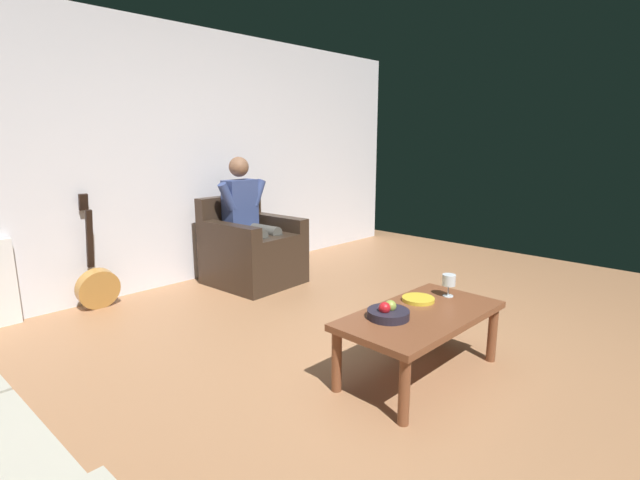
% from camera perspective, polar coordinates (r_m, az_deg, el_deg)
% --- Properties ---
extents(ground_plane, '(7.28, 7.28, 0.00)m').
position_cam_1_polar(ground_plane, '(3.10, 12.46, -15.83)').
color(ground_plane, '#A2714C').
extents(wall_back, '(6.47, 0.06, 2.53)m').
position_cam_1_polar(wall_back, '(4.89, -17.29, 9.56)').
color(wall_back, silver).
rests_on(wall_back, ground).
extents(armchair, '(0.83, 0.88, 0.87)m').
position_cam_1_polar(armchair, '(4.81, -8.37, -1.41)').
color(armchair, '#32241B').
rests_on(armchair, ground).
extents(person_seated, '(0.61, 0.61, 1.28)m').
position_cam_1_polar(person_seated, '(4.75, -8.66, 2.83)').
color(person_seated, '#37467C').
rests_on(person_seated, ground).
extents(coffee_table, '(1.11, 0.59, 0.41)m').
position_cam_1_polar(coffee_table, '(2.96, 12.21, -9.65)').
color(coffee_table, brown).
rests_on(coffee_table, ground).
extents(guitar, '(0.35, 0.23, 1.00)m').
position_cam_1_polar(guitar, '(4.49, -25.58, -4.87)').
color(guitar, '#B47D39').
rests_on(guitar, ground).
extents(wine_glass_near, '(0.09, 0.09, 0.15)m').
position_cam_1_polar(wine_glass_near, '(3.23, 15.47, -4.89)').
color(wine_glass_near, silver).
rests_on(wine_glass_near, coffee_table).
extents(fruit_bowl, '(0.25, 0.25, 0.11)m').
position_cam_1_polar(fruit_bowl, '(2.80, 8.33, -8.80)').
color(fruit_bowl, '#231F2C').
rests_on(fruit_bowl, coffee_table).
extents(decorative_dish, '(0.21, 0.21, 0.02)m').
position_cam_1_polar(decorative_dish, '(3.12, 11.92, -7.10)').
color(decorative_dish, gold).
rests_on(decorative_dish, coffee_table).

